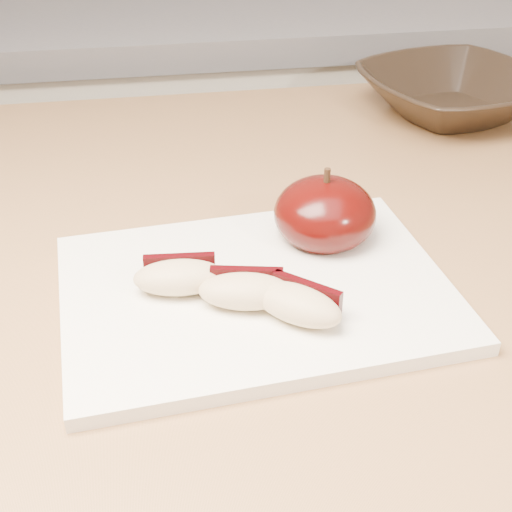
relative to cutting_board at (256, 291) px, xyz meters
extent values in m
cube|color=silver|center=(-0.08, 0.80, -0.46)|extent=(2.40, 0.60, 0.90)
cube|color=slate|center=(-0.08, 0.80, 0.01)|extent=(2.40, 0.62, 0.04)
cube|color=#A06B45|center=(-0.08, 0.10, -0.03)|extent=(1.64, 0.64, 0.04)
cube|color=white|center=(0.00, 0.00, 0.00)|extent=(0.29, 0.22, 0.01)
ellipsoid|color=black|center=(0.06, 0.06, 0.03)|extent=(0.10, 0.10, 0.06)
cylinder|color=black|center=(0.06, 0.06, 0.06)|extent=(0.01, 0.01, 0.01)
ellipsoid|color=tan|center=(-0.05, 0.00, 0.02)|extent=(0.07, 0.04, 0.02)
cube|color=black|center=(-0.05, 0.02, 0.02)|extent=(0.05, 0.01, 0.02)
ellipsoid|color=tan|center=(-0.01, -0.02, 0.02)|extent=(0.07, 0.04, 0.02)
cube|color=black|center=(-0.01, -0.01, 0.02)|extent=(0.05, 0.02, 0.02)
ellipsoid|color=tan|center=(0.02, -0.04, 0.02)|extent=(0.07, 0.07, 0.02)
cube|color=black|center=(0.03, -0.03, 0.02)|extent=(0.04, 0.04, 0.02)
imported|color=black|center=(0.27, 0.31, 0.02)|extent=(0.24, 0.24, 0.05)
camera|label=1|loc=(-0.07, -0.41, 0.30)|focal=50.00mm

